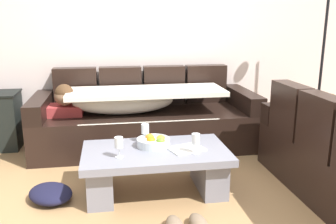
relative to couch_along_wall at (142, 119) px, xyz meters
name	(u,v)px	position (x,y,z in m)	size (l,w,h in m)	color
ground_plane	(185,218)	(0.15, -1.63, -0.33)	(14.00, 14.00, 0.00)	#AE8253
back_wall	(149,26)	(0.15, 0.52, 1.02)	(9.00, 0.10, 2.70)	silver
couch_along_wall	(142,119)	(0.00, 0.00, 0.00)	(2.47, 0.92, 0.88)	black
coffee_table	(156,166)	(0.00, -1.17, -0.09)	(1.20, 0.68, 0.38)	gray
fruit_bowl	(154,142)	(0.00, -1.09, 0.09)	(0.28, 0.28, 0.10)	silver
wine_glass_near_left	(119,143)	(-0.30, -1.29, 0.17)	(0.07, 0.07, 0.17)	silver
wine_glass_near_right	(196,140)	(0.30, -1.31, 0.17)	(0.07, 0.07, 0.17)	silver
wine_glass_far_back	(145,130)	(-0.07, -0.97, 0.17)	(0.07, 0.07, 0.17)	silver
open_magazine	(186,149)	(0.25, -1.20, 0.06)	(0.28, 0.21, 0.01)	white
floor_lamp	(321,47)	(2.06, -0.13, 0.79)	(0.33, 0.31, 1.95)	black
crumpled_garment	(51,194)	(-0.86, -1.18, -0.27)	(0.40, 0.32, 0.12)	#191933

